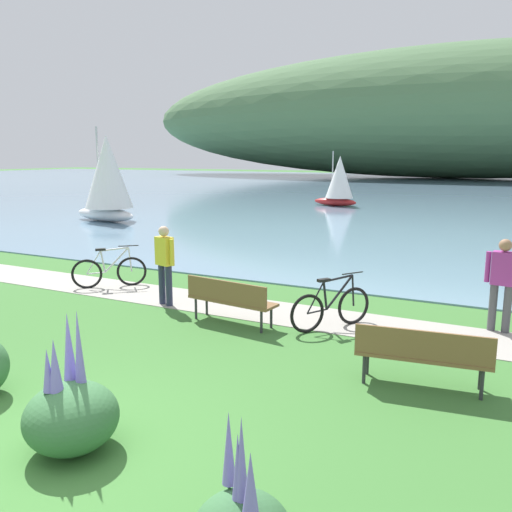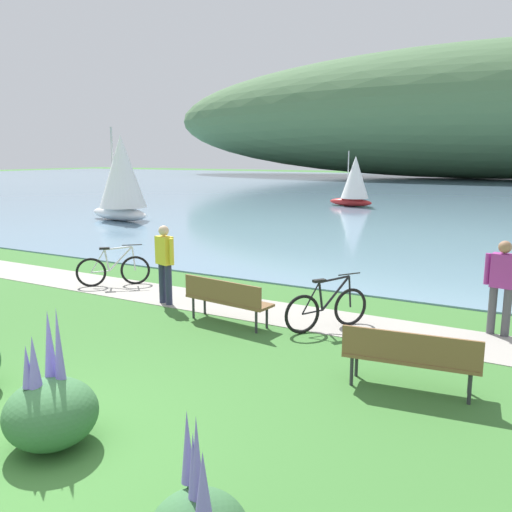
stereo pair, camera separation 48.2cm
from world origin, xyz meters
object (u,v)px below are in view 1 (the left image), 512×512
object	(u,v)px
sailboat_far_off	(339,180)
bicycle_leaning_near_bench	(110,271)
bicycle_beside_path	(331,308)
person_at_shoreline	(502,279)
park_bench_further_along	(230,298)
park_bench_near_camera	(423,353)
person_on_the_grass	(165,260)
sailboat_nearest_to_shore	(107,177)

from	to	relation	value
sailboat_far_off	bicycle_leaning_near_bench	bearing A→B (deg)	-86.51
bicycle_beside_path	person_at_shoreline	world-z (taller)	person_at_shoreline
bicycle_leaning_near_bench	bicycle_beside_path	distance (m)	5.83
bicycle_leaning_near_bench	person_at_shoreline	world-z (taller)	person_at_shoreline
park_bench_further_along	person_at_shoreline	bearing A→B (deg)	21.63
park_bench_near_camera	sailboat_far_off	bearing A→B (deg)	110.30
park_bench_further_along	bicycle_leaning_near_bench	xyz separation A→B (m)	(-4.02, 1.20, -0.12)
bicycle_beside_path	sailboat_far_off	distance (m)	23.81
person_on_the_grass	bicycle_beside_path	bearing A→B (deg)	1.65
park_bench_further_along	person_at_shoreline	world-z (taller)	person_at_shoreline
bicycle_leaning_near_bench	person_at_shoreline	xyz separation A→B (m)	(8.59, 0.62, 0.58)
bicycle_beside_path	sailboat_far_off	size ratio (longest dim) A/B	0.44
person_at_shoreline	sailboat_nearest_to_shore	world-z (taller)	sailboat_nearest_to_shore
park_bench_near_camera	park_bench_further_along	xyz separation A→B (m)	(-3.72, 1.27, 0.00)
sailboat_nearest_to_shore	bicycle_leaning_near_bench	bearing A→B (deg)	-48.03
park_bench_near_camera	park_bench_further_along	size ratio (longest dim) A/B	1.00
park_bench_near_camera	sailboat_far_off	size ratio (longest dim) A/B	0.55
park_bench_near_camera	sailboat_nearest_to_shore	distance (m)	20.51
park_bench_further_along	sailboat_far_off	size ratio (longest dim) A/B	0.55
person_at_shoreline	person_on_the_grass	bearing A→B (deg)	-168.74
park_bench_further_along	sailboat_far_off	xyz separation A→B (m)	(-5.37, 23.31, 1.11)
bicycle_leaning_near_bench	park_bench_further_along	bearing A→B (deg)	-16.57
park_bench_further_along	sailboat_far_off	distance (m)	23.95
bicycle_leaning_near_bench	person_on_the_grass	bearing A→B (deg)	-17.28
park_bench_further_along	person_on_the_grass	distance (m)	2.00
park_bench_near_camera	sailboat_far_off	distance (m)	26.23
bicycle_leaning_near_bench	person_on_the_grass	distance (m)	2.32
person_on_the_grass	park_bench_near_camera	bearing A→B (deg)	-17.82
park_bench_near_camera	person_at_shoreline	bearing A→B (deg)	74.57
bicycle_beside_path	sailboat_nearest_to_shore	size ratio (longest dim) A/B	0.33
sailboat_nearest_to_shore	sailboat_far_off	bearing A→B (deg)	59.38
park_bench_near_camera	bicycle_beside_path	xyz separation A→B (m)	(-1.94, 1.90, -0.12)
park_bench_further_along	sailboat_nearest_to_shore	world-z (taller)	sailboat_nearest_to_shore
person_at_shoreline	sailboat_far_off	distance (m)	23.69
park_bench_near_camera	person_at_shoreline	xyz separation A→B (m)	(0.85, 3.08, 0.46)
person_at_shoreline	sailboat_nearest_to_shore	bearing A→B (deg)	152.35
park_bench_further_along	bicycle_beside_path	size ratio (longest dim) A/B	1.24
sailboat_nearest_to_shore	sailboat_far_off	xyz separation A→B (m)	(7.36, 12.43, -0.50)
bicycle_beside_path	person_at_shoreline	distance (m)	3.08
park_bench_near_camera	sailboat_far_off	world-z (taller)	sailboat_far_off
person_on_the_grass	bicycle_leaning_near_bench	bearing A→B (deg)	162.72
sailboat_nearest_to_shore	park_bench_near_camera	bearing A→B (deg)	-36.44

